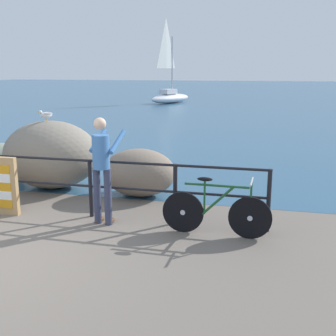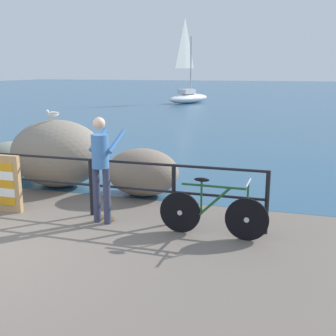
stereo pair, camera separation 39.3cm
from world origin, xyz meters
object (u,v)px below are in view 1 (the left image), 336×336
(person_at_railing, at_px, (102,166))
(sailboat, at_px, (170,94))
(breakwater_boulder_right, at_px, (139,172))
(seagull, at_px, (46,114))
(bicycle, at_px, (216,211))
(breakwater_boulder_main, at_px, (51,155))
(breakwater_boulder_left, at_px, (1,161))

(person_at_railing, bearing_deg, sailboat, 17.83)
(breakwater_boulder_right, relative_size, seagull, 4.79)
(breakwater_boulder_right, distance_m, seagull, 2.34)
(bicycle, xyz_separation_m, seagull, (-3.84, 1.83, 1.21))
(seagull, bearing_deg, person_at_railing, 84.77)
(person_at_railing, height_order, breakwater_boulder_main, person_at_railing)
(breakwater_boulder_left, distance_m, breakwater_boulder_right, 3.62)
(breakwater_boulder_right, bearing_deg, person_at_railing, -93.29)
(breakwater_boulder_right, bearing_deg, sailboat, 101.87)
(breakwater_boulder_right, height_order, seagull, seagull)
(breakwater_boulder_main, distance_m, breakwater_boulder_left, 1.62)
(bicycle, xyz_separation_m, breakwater_boulder_left, (-5.36, 2.31, 0.03))
(breakwater_boulder_main, distance_m, seagull, 0.87)
(seagull, bearing_deg, breakwater_boulder_main, -159.60)
(breakwater_boulder_main, height_order, seagull, seagull)
(breakwater_boulder_left, xyz_separation_m, sailboat, (-1.40, 23.13, 0.29))
(bicycle, relative_size, breakwater_boulder_main, 0.81)
(bicycle, distance_m, breakwater_boulder_left, 5.84)
(bicycle, height_order, seagull, seagull)
(seagull, bearing_deg, breakwater_boulder_left, -70.65)
(bicycle, xyz_separation_m, sailboat, (-6.77, 25.44, 0.32))
(seagull, relative_size, sailboat, 0.05)
(bicycle, height_order, breakwater_boulder_main, breakwater_boulder_main)
(bicycle, distance_m, seagull, 4.43)
(breakwater_boulder_main, height_order, breakwater_boulder_right, breakwater_boulder_main)
(person_at_railing, distance_m, breakwater_boulder_main, 2.68)
(breakwater_boulder_left, bearing_deg, sailboat, 93.47)
(breakwater_boulder_main, height_order, breakwater_boulder_left, breakwater_boulder_main)
(person_at_railing, xyz_separation_m, breakwater_boulder_left, (-3.48, 2.24, -0.57))
(seagull, xyz_separation_m, sailboat, (-2.92, 23.60, -0.89))
(breakwater_boulder_main, bearing_deg, bicycle, -26.40)
(breakwater_boulder_main, xyz_separation_m, breakwater_boulder_right, (2.04, -0.14, -0.25))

